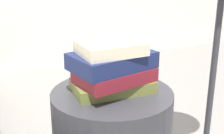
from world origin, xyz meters
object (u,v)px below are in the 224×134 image
object	(u,v)px
book_maroon	(115,75)
book_olive	(112,86)
book_navy	(110,60)
book_cream	(111,48)

from	to	relation	value
book_maroon	book_olive	bearing A→B (deg)	82.69
book_navy	book_cream	distance (m)	0.05
book_cream	book_olive	bearing A→B (deg)	48.80
book_olive	book_cream	size ratio (longest dim) A/B	1.33
book_cream	book_maroon	bearing A→B (deg)	2.95
book_navy	book_cream	bearing A→B (deg)	-123.18
book_olive	book_cream	xyz separation A→B (m)	(-0.02, -0.02, 0.15)
book_maroon	book_cream	distance (m)	0.11
book_maroon	book_cream	world-z (taller)	book_cream
book_maroon	book_navy	xyz separation A→B (m)	(-0.01, 0.01, 0.06)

